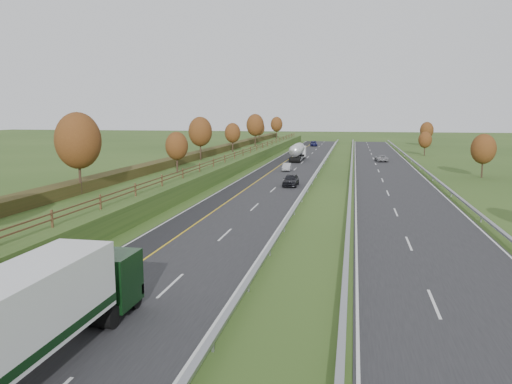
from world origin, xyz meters
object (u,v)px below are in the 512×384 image
at_px(road_tanker, 298,152).
at_px(car_oncoming, 381,158).
at_px(car_small_far, 314,144).
at_px(car_dark_near, 291,180).
at_px(car_silver_mid, 287,167).
at_px(box_lorry, 5,331).

distance_m(road_tanker, car_oncoming, 16.77).
bearing_deg(car_small_far, car_dark_near, -94.13).
relative_size(car_dark_near, car_silver_mid, 1.21).
height_order(road_tanker, car_oncoming, road_tanker).
xyz_separation_m(car_dark_near, car_small_far, (-3.55, 82.76, -0.08)).
distance_m(car_dark_near, car_small_far, 82.84).
xyz_separation_m(road_tanker, car_small_far, (-0.40, 46.52, -1.11)).
bearing_deg(box_lorry, road_tanker, 89.93).
xyz_separation_m(box_lorry, car_dark_near, (3.26, 51.16, -1.49)).
distance_m(road_tanker, car_small_far, 46.53).
xyz_separation_m(car_dark_near, car_oncoming, (13.54, 37.36, -0.16)).
bearing_deg(car_oncoming, car_small_far, -75.49).
relative_size(car_small_far, car_oncoming, 1.07).
relative_size(box_lorry, road_tanker, 1.45).
bearing_deg(box_lorry, car_dark_near, 86.35).
bearing_deg(car_oncoming, road_tanker, -2.30).
height_order(car_small_far, car_oncoming, car_small_far).
xyz_separation_m(box_lorry, road_tanker, (0.11, 87.40, -0.47)).
bearing_deg(road_tanker, car_dark_near, -85.03).
height_order(box_lorry, road_tanker, box_lorry).
height_order(road_tanker, car_silver_mid, road_tanker).
relative_size(car_dark_near, car_small_far, 0.95).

